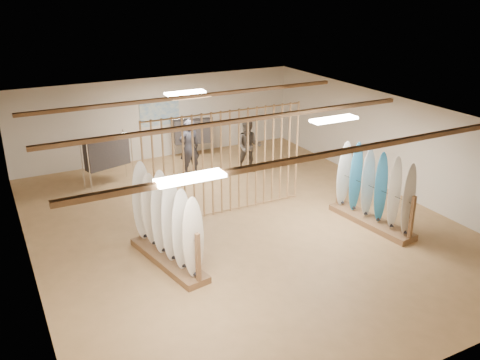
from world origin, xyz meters
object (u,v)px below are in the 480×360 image
shopper_b (249,143)px  rack_right (373,199)px  clothing_rack_a (107,153)px  clothing_rack_b (192,131)px  shopper_a (189,144)px  rack_left (167,235)px

shopper_b → rack_right: bearing=-50.5°
clothing_rack_a → clothing_rack_b: size_ratio=1.07×
clothing_rack_a → shopper_a: shopper_a is taller
shopper_b → shopper_a: bearing=-170.8°
rack_left → clothing_rack_b: (3.26, 6.39, 0.25)m
rack_right → clothing_rack_b: size_ratio=1.75×
rack_right → rack_left: bearing=167.4°
rack_left → shopper_b: rack_left is taller
rack_left → rack_right: bearing=-17.1°
rack_left → rack_right: size_ratio=1.01×
shopper_b → clothing_rack_a: bearing=-164.7°
rack_left → rack_right: 5.28m
rack_left → shopper_a: shopper_a is taller
clothing_rack_a → shopper_b: shopper_b is taller
rack_right → shopper_a: 6.09m
rack_left → clothing_rack_b: 7.18m
rack_right → shopper_a: bearing=110.5°
rack_right → shopper_a: shopper_a is taller
clothing_rack_a → clothing_rack_b: bearing=3.0°
clothing_rack_b → rack_right: bearing=-61.1°
rack_left → clothing_rack_a: bearing=79.2°
clothing_rack_a → shopper_a: bearing=-25.5°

